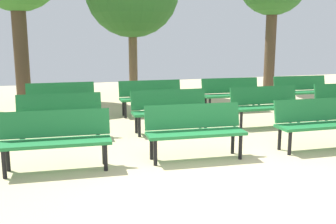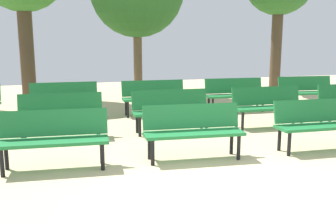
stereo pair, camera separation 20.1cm
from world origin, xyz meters
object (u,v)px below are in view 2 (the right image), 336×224
at_px(bench_r0_c3, 319,121).
at_px(bench_r2_c1, 64,98).
at_px(bench_r1_c1, 61,113).
at_px(bench_r2_c3, 235,93).
at_px(bench_r0_c1, 54,136).
at_px(bench_r1_c2, 171,108).
at_px(bench_r0_c2, 193,128).
at_px(bench_r2_c2, 154,95).
at_px(bench_r2_c4, 306,90).
at_px(bench_r1_c3, 268,104).

bearing_deg(bench_r0_c3, bench_r2_c1, 139.19).
xyz_separation_m(bench_r1_c1, bench_r2_c3, (4.53, 1.61, 0.00)).
distance_m(bench_r0_c1, bench_r1_c2, 2.89).
bearing_deg(bench_r0_c2, bench_r2_c2, 90.31).
relative_size(bench_r2_c3, bench_r2_c4, 1.00).
distance_m(bench_r1_c3, bench_r2_c3, 1.88).
xyz_separation_m(bench_r1_c3, bench_r2_c2, (-2.07, 2.01, 0.00)).
height_order(bench_r2_c1, bench_r2_c4, same).
bearing_deg(bench_r0_c2, bench_r1_c3, 40.44).
bearing_deg(bench_r0_c2, bench_r0_c3, 1.25).
bearing_deg(bench_r0_c3, bench_r0_c1, 179.58).
xyz_separation_m(bench_r1_c2, bench_r2_c3, (2.33, 1.75, 0.00)).
relative_size(bench_r0_c2, bench_r2_c1, 1.01).
height_order(bench_r0_c3, bench_r2_c1, same).
bearing_deg(bench_r2_c1, bench_r0_c1, -91.38).
bearing_deg(bench_r2_c4, bench_r1_c1, -162.33).
distance_m(bench_r0_c1, bench_r1_c1, 1.82).
bearing_deg(bench_r1_c1, bench_r0_c3, -22.49).
bearing_deg(bench_r2_c2, bench_r1_c2, -90.83).
distance_m(bench_r1_c3, bench_r2_c1, 4.80).
relative_size(bench_r0_c2, bench_r2_c2, 1.01).
xyz_separation_m(bench_r1_c2, bench_r2_c4, (4.49, 1.64, 0.00)).
height_order(bench_r0_c3, bench_r1_c3, same).
bearing_deg(bench_r2_c1, bench_r2_c4, -0.71).
xyz_separation_m(bench_r1_c3, bench_r2_c4, (2.29, 1.78, 0.00)).
bearing_deg(bench_r2_c2, bench_r2_c4, 0.00).
distance_m(bench_r1_c1, bench_r1_c2, 2.20).
bearing_deg(bench_r0_c1, bench_r1_c1, 90.24).
bearing_deg(bench_r2_c2, bench_r0_c3, -59.92).
distance_m(bench_r0_c2, bench_r2_c4, 5.82).
xyz_separation_m(bench_r0_c1, bench_r1_c3, (4.55, 1.56, 0.00)).
xyz_separation_m(bench_r0_c2, bench_r0_c3, (2.29, -0.16, 0.00)).
bearing_deg(bench_r0_c2, bench_r2_c1, 121.11).
bearing_deg(bench_r1_c3, bench_r2_c2, 139.04).
height_order(bench_r0_c1, bench_r0_c3, same).
height_order(bench_r0_c3, bench_r1_c1, same).
distance_m(bench_r1_c2, bench_r1_c3, 2.20).
bearing_deg(bench_r2_c3, bench_r0_c2, -121.28).
bearing_deg(bench_r1_c1, bench_r1_c2, 0.23).
relative_size(bench_r1_c1, bench_r2_c1, 1.00).
bearing_deg(bench_r1_c2, bench_r2_c1, 138.07).
bearing_deg(bench_r0_c1, bench_r2_c3, 41.30).
bearing_deg(bench_r1_c2, bench_r0_c3, -40.42).
bearing_deg(bench_r2_c4, bench_r1_c2, -154.96).
bearing_deg(bench_r1_c3, bench_r2_c4, 40.91).
bearing_deg(bench_r2_c3, bench_r2_c2, -179.33).
height_order(bench_r0_c2, bench_r2_c2, same).
height_order(bench_r1_c1, bench_r2_c2, same).
bearing_deg(bench_r0_c1, bench_r2_c4, 31.02).
bearing_deg(bench_r2_c4, bench_r0_c1, -149.12).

